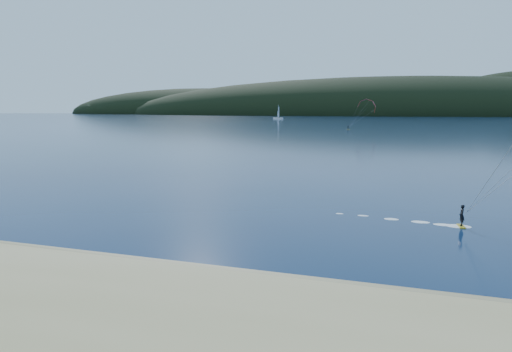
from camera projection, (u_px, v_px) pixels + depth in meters
The scene contains 5 objects.
ground at pixel (148, 299), 24.46m from camera, with size 1800.00×1800.00×0.00m, color #081C3A.
wet_sand at pixel (189, 270), 28.66m from camera, with size 220.00×2.50×0.10m.
headland at pixel (422, 115), 720.49m from camera, with size 1200.00×310.00×140.00m.
kitesurfer_far at pixel (366, 109), 215.79m from camera, with size 13.31×4.72×13.18m.
sailboat at pixel (278, 118), 441.63m from camera, with size 8.94×5.78×12.76m.
Camera 1 is at (12.87, -20.27, 9.41)m, focal length 34.52 mm.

